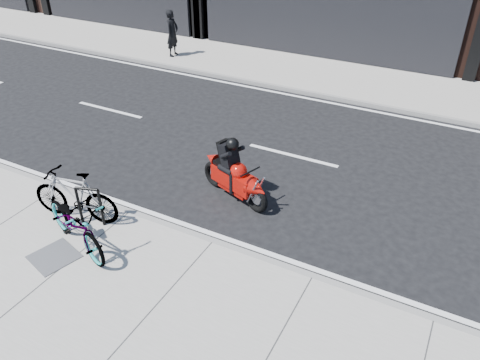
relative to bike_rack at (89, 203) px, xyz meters
The scene contains 8 objects.
ground 3.58m from the bike_rack, 47.50° to the left, with size 120.00×120.00×0.00m, color black.
sidewalk_far 10.64m from the bike_rack, 77.04° to the left, with size 60.00×3.50×0.13m, color gray.
bike_rack is the anchor object (origin of this frame).
bicycle_front 0.69m from the bike_rack, 67.29° to the right, with size 0.69×1.98×1.04m, color gray.
bicycle_rear 0.37m from the bike_rack, behind, with size 0.52×1.86×1.12m, color gray.
motorcycle 3.04m from the bike_rack, 47.71° to the left, with size 1.89×0.95×1.46m.
pedestrian 10.64m from the bike_rack, 116.01° to the left, with size 0.63×0.41×1.72m, color black.
utility_grate 1.19m from the bike_rack, 87.02° to the right, with size 0.75×0.75×0.01m, color #474749.
Camera 1 is at (3.64, -7.75, 5.89)m, focal length 35.00 mm.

